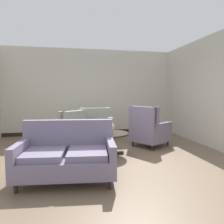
{
  "coord_description": "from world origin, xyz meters",
  "views": [
    {
      "loc": [
        -0.66,
        -4.28,
        1.42
      ],
      "look_at": [
        0.32,
        0.67,
        0.98
      ],
      "focal_mm": 33.28,
      "sensor_mm": 36.0,
      "label": 1
    }
  ],
  "objects_px": {
    "coffee_table": "(108,137)",
    "porcelain_vase": "(111,127)",
    "armchair_near_window": "(148,130)",
    "armchair_foreground_right": "(94,128)",
    "armchair_back_corner": "(68,133)",
    "side_table": "(139,127)",
    "settee": "(67,156)"
  },
  "relations": [
    {
      "from": "coffee_table",
      "to": "porcelain_vase",
      "type": "distance_m",
      "value": 0.25
    },
    {
      "from": "coffee_table",
      "to": "porcelain_vase",
      "type": "bearing_deg",
      "value": -49.3
    },
    {
      "from": "porcelain_vase",
      "to": "coffee_table",
      "type": "bearing_deg",
      "value": 130.7
    },
    {
      "from": "armchair_near_window",
      "to": "armchair_foreground_right",
      "type": "distance_m",
      "value": 1.57
    },
    {
      "from": "armchair_back_corner",
      "to": "side_table",
      "type": "relative_size",
      "value": 1.54
    },
    {
      "from": "armchair_back_corner",
      "to": "armchair_near_window",
      "type": "xyz_separation_m",
      "value": [
        2.13,
        -0.16,
        0.02
      ]
    },
    {
      "from": "porcelain_vase",
      "to": "settee",
      "type": "xyz_separation_m",
      "value": [
        -0.95,
        -1.15,
        -0.28
      ]
    },
    {
      "from": "porcelain_vase",
      "to": "armchair_back_corner",
      "type": "distance_m",
      "value": 1.28
    },
    {
      "from": "coffee_table",
      "to": "armchair_near_window",
      "type": "relative_size",
      "value": 0.77
    },
    {
      "from": "coffee_table",
      "to": "settee",
      "type": "xyz_separation_m",
      "value": [
        -0.91,
        -1.2,
        -0.04
      ]
    },
    {
      "from": "coffee_table",
      "to": "side_table",
      "type": "relative_size",
      "value": 1.25
    },
    {
      "from": "settee",
      "to": "armchair_back_corner",
      "type": "xyz_separation_m",
      "value": [
        -0.01,
        1.95,
        0.03
      ]
    },
    {
      "from": "settee",
      "to": "armchair_back_corner",
      "type": "distance_m",
      "value": 1.95
    },
    {
      "from": "settee",
      "to": "armchair_back_corner",
      "type": "height_order",
      "value": "armchair_back_corner"
    },
    {
      "from": "armchair_near_window",
      "to": "side_table",
      "type": "distance_m",
      "value": 0.61
    },
    {
      "from": "side_table",
      "to": "armchair_foreground_right",
      "type": "bearing_deg",
      "value": 173.62
    },
    {
      "from": "settee",
      "to": "side_table",
      "type": "xyz_separation_m",
      "value": [
        2.05,
        2.39,
        0.04
      ]
    },
    {
      "from": "armchair_near_window",
      "to": "armchair_back_corner",
      "type": "bearing_deg",
      "value": 52.55
    },
    {
      "from": "settee",
      "to": "armchair_foreground_right",
      "type": "xyz_separation_m",
      "value": [
        0.73,
        2.54,
        0.03
      ]
    },
    {
      "from": "armchair_near_window",
      "to": "side_table",
      "type": "height_order",
      "value": "armchair_near_window"
    },
    {
      "from": "settee",
      "to": "armchair_back_corner",
      "type": "relative_size",
      "value": 1.45
    },
    {
      "from": "armchair_back_corner",
      "to": "settee",
      "type": "bearing_deg",
      "value": 47.7
    },
    {
      "from": "coffee_table",
      "to": "porcelain_vase",
      "type": "relative_size",
      "value": 2.52
    },
    {
      "from": "armchair_foreground_right",
      "to": "coffee_table",
      "type": "bearing_deg",
      "value": 96.37
    },
    {
      "from": "coffee_table",
      "to": "porcelain_vase",
      "type": "xyz_separation_m",
      "value": [
        0.04,
        -0.05,
        0.24
      ]
    },
    {
      "from": "coffee_table",
      "to": "armchair_back_corner",
      "type": "distance_m",
      "value": 1.19
    },
    {
      "from": "armchair_foreground_right",
      "to": "armchair_back_corner",
      "type": "bearing_deg",
      "value": 37.01
    },
    {
      "from": "armchair_foreground_right",
      "to": "side_table",
      "type": "xyz_separation_m",
      "value": [
        1.32,
        -0.15,
        0.01
      ]
    },
    {
      "from": "settee",
      "to": "porcelain_vase",
      "type": "bearing_deg",
      "value": 56.41
    },
    {
      "from": "side_table",
      "to": "armchair_back_corner",
      "type": "bearing_deg",
      "value": -167.89
    },
    {
      "from": "porcelain_vase",
      "to": "armchair_near_window",
      "type": "relative_size",
      "value": 0.31
    },
    {
      "from": "porcelain_vase",
      "to": "settee",
      "type": "bearing_deg",
      "value": -129.6
    }
  ]
}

